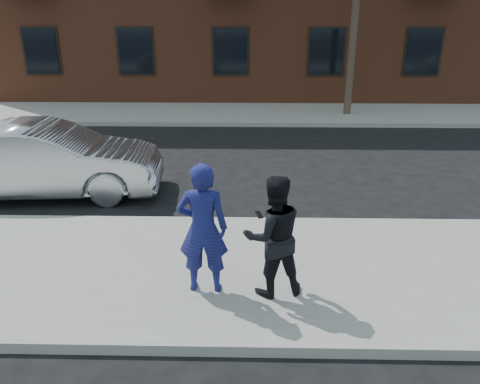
{
  "coord_description": "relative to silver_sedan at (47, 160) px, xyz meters",
  "views": [
    {
      "loc": [
        0.9,
        -6.36,
        3.78
      ],
      "look_at": [
        0.75,
        0.4,
        1.13
      ],
      "focal_mm": 35.0,
      "sensor_mm": 36.0,
      "label": 1
    }
  ],
  "objects": [
    {
      "name": "silver_sedan",
      "position": [
        0.0,
        0.0,
        0.0
      ],
      "size": [
        4.88,
        2.04,
        1.57
      ],
      "primitive_type": "imported",
      "rotation": [
        0.0,
        0.0,
        1.65
      ],
      "color": "#B7BABF",
      "rests_on": "ground"
    },
    {
      "name": "near_sidewalk",
      "position": [
        3.41,
        -3.28,
        -0.71
      ],
      "size": [
        50.0,
        3.5,
        0.15
      ],
      "primitive_type": "cube",
      "color": "gray",
      "rests_on": "ground"
    },
    {
      "name": "far_curb",
      "position": [
        3.41,
        6.42,
        -0.71
      ],
      "size": [
        50.0,
        0.1,
        0.15
      ],
      "primitive_type": "cube",
      "color": "#999691",
      "rests_on": "ground"
    },
    {
      "name": "man_peacoat",
      "position": [
        4.63,
        -3.87,
        0.21
      ],
      "size": [
        0.95,
        0.82,
        1.69
      ],
      "rotation": [
        0.0,
        0.0,
        3.38
      ],
      "color": "black",
      "rests_on": "near_sidewalk"
    },
    {
      "name": "ground",
      "position": [
        3.41,
        -3.03,
        -0.78
      ],
      "size": [
        100.0,
        100.0,
        0.0
      ],
      "primitive_type": "plane",
      "color": "black",
      "rests_on": "ground"
    },
    {
      "name": "man_hoodie",
      "position": [
        3.7,
        -3.82,
        0.29
      ],
      "size": [
        0.68,
        0.51,
        1.84
      ],
      "rotation": [
        0.0,
        0.0,
        3.13
      ],
      "color": "navy",
      "rests_on": "near_sidewalk"
    },
    {
      "name": "near_curb",
      "position": [
        3.41,
        -1.48,
        -0.71
      ],
      "size": [
        50.0,
        0.1,
        0.15
      ],
      "primitive_type": "cube",
      "color": "#999691",
      "rests_on": "ground"
    },
    {
      "name": "far_sidewalk",
      "position": [
        3.41,
        8.22,
        -0.71
      ],
      "size": [
        50.0,
        3.5,
        0.15
      ],
      "primitive_type": "cube",
      "color": "gray",
      "rests_on": "ground"
    }
  ]
}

